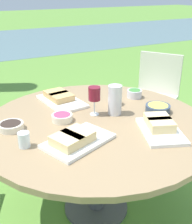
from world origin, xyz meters
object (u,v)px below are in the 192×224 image
object	(u,v)px
water_pitcher	(115,100)
chair_far_back	(155,90)
wine_glass	(94,95)
dining_table	(96,132)

from	to	relation	value
water_pitcher	chair_far_back	bearing A→B (deg)	35.60
wine_glass	water_pitcher	bearing A→B (deg)	-23.10
chair_far_back	wine_glass	world-z (taller)	wine_glass
dining_table	chair_far_back	bearing A→B (deg)	32.57
chair_far_back	water_pitcher	xyz separation A→B (m)	(-0.92, -0.66, 0.29)
chair_far_back	water_pitcher	bearing A→B (deg)	-144.40
dining_table	water_pitcher	world-z (taller)	water_pitcher
chair_far_back	wine_glass	bearing A→B (deg)	-149.97
dining_table	water_pitcher	xyz separation A→B (m)	(0.16, 0.03, 0.18)
chair_far_back	wine_glass	xyz separation A→B (m)	(-1.04, -0.60, 0.34)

